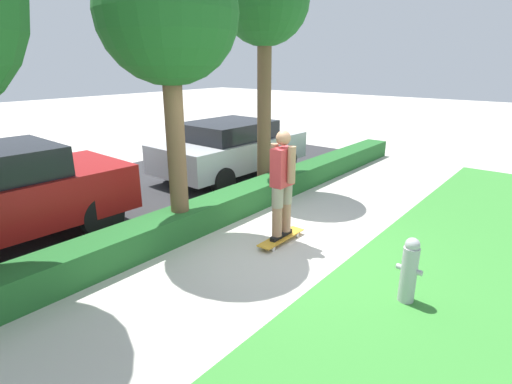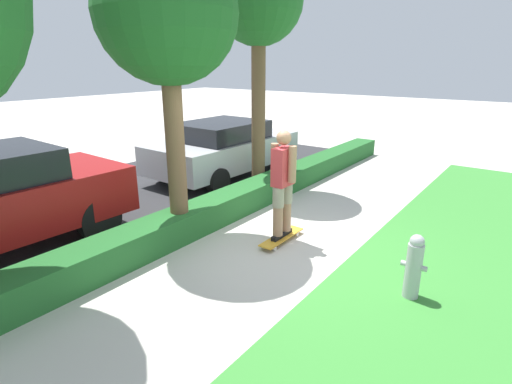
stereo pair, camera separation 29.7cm
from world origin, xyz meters
name	(u,v)px [view 1 (the left image)]	position (x,y,z in m)	size (l,w,h in m)	color
ground_plane	(283,248)	(0.00, 0.00, 0.00)	(60.00, 60.00, 0.00)	#BCB7AD
grass_lawn_strip	(495,320)	(0.00, -3.00, 0.01)	(14.79, 4.00, 0.01)	#388433
street_asphalt	(129,195)	(0.00, 4.20, 0.00)	(14.79, 5.00, 0.01)	#2D2D30
hedge_row	(211,212)	(0.00, 1.60, 0.23)	(14.79, 0.60, 0.47)	#236028
skateboard	(281,238)	(0.16, 0.14, 0.07)	(1.01, 0.24, 0.09)	gold
skater_person	(282,182)	(0.16, 0.14, 1.03)	(0.51, 0.45, 1.76)	black
tree_mid	(168,16)	(-0.72, 1.60, 3.45)	(2.07, 2.07, 4.55)	brown
tree_far	(265,5)	(2.20, 2.11, 3.92)	(1.82, 1.82, 4.94)	brown
parked_car_middle	(231,147)	(2.63, 3.51, 0.75)	(4.08, 1.97, 1.42)	#B7B7BC
fire_hydrant	(409,270)	(-0.25, -2.05, 0.43)	(0.19, 0.31, 0.85)	#ADADB2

